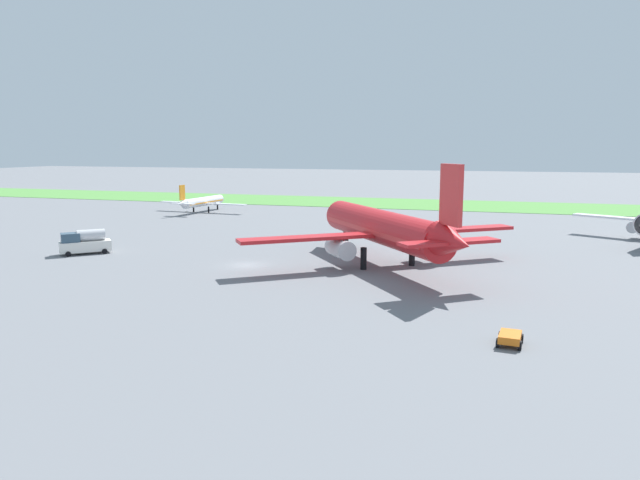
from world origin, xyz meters
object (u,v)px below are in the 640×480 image
at_px(airplane_midfield_jet, 384,228).
at_px(airplane_taxiing_turboprop, 202,202).
at_px(fuel_truck_near_gate, 84,242).
at_px(baggage_cart_midfield, 510,338).

height_order(airplane_midfield_jet, airplane_taxiing_turboprop, airplane_midfield_jet).
xyz_separation_m(airplane_taxiing_turboprop, fuel_truck_near_gate, (9.78, -50.56, -0.79)).
xyz_separation_m(airplane_midfield_jet, baggage_cart_midfield, (14.48, -25.78, -4.01)).
distance_m(fuel_truck_near_gate, baggage_cart_midfield, 58.81).
distance_m(airplane_midfield_jet, airplane_taxiing_turboprop, 68.19).
relative_size(airplane_midfield_jet, fuel_truck_near_gate, 4.82).
distance_m(airplane_taxiing_turboprop, fuel_truck_near_gate, 51.50).
height_order(airplane_midfield_jet, baggage_cart_midfield, airplane_midfield_jet).
height_order(airplane_midfield_jet, fuel_truck_near_gate, airplane_midfield_jet).
xyz_separation_m(airplane_midfield_jet, airplane_taxiing_turboprop, (-50.02, 46.30, -2.22)).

